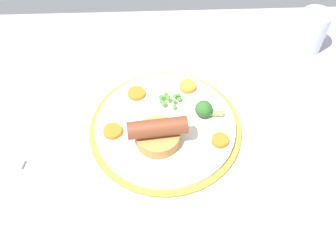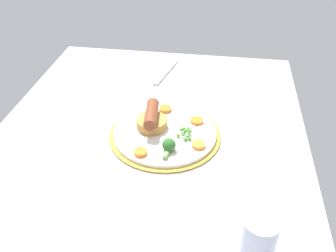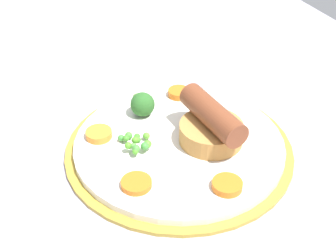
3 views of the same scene
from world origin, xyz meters
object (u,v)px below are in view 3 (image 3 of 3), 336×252
Objects in this scene: pea_pile at (136,142)px; carrot_slice_1 at (227,185)px; carrot_slice_2 at (177,93)px; dinner_plate at (179,146)px; broccoli_floret_near at (142,104)px; carrot_slice_4 at (99,134)px; carrot_slice_0 at (136,183)px; sausage_pudding at (212,126)px.

pea_pile is 12.44cm from carrot_slice_1.
carrot_slice_2 is at bearing -7.44° from carrot_slice_1.
dinner_plate is 8.36× the size of carrot_slice_1.
carrot_slice_4 is at bearing -61.38° from broccoli_floret_near.
carrot_slice_1 is 17.64cm from carrot_slice_4.
carrot_slice_4 is at bearing 62.02° from dinner_plate.
carrot_slice_1 is at bearing 172.56° from carrot_slice_2.
broccoli_floret_near is at bearing 11.64° from carrot_slice_1.
carrot_slice_2 is at bearing -46.66° from pea_pile.
dinner_plate is 8.61× the size of carrot_slice_4.
dinner_plate is 5.25× the size of broccoli_floret_near.
carrot_slice_1 is 1.11× the size of carrot_slice_2.
carrot_slice_1 is (-16.99, -3.50, -1.10)cm from broccoli_floret_near.
carrot_slice_1 is at bearing 18.74° from broccoli_floret_near.
carrot_slice_0 is at bearing 142.45° from carrot_slice_2.
sausage_pudding is 1.96× the size of broccoli_floret_near.
sausage_pudding reaches higher than carrot_slice_2.
broccoli_floret_near reaches higher than carrot_slice_4.
sausage_pudding is (-1.43, -3.64, 3.16)cm from dinner_plate.
broccoli_floret_near reaches higher than carrot_slice_2.
carrot_slice_1 is (-8.16, 2.20, -1.90)cm from sausage_pudding.
carrot_slice_0 reaches higher than dinner_plate.
carrot_slice_2 is at bearing -37.55° from carrot_slice_0.
pea_pile is at bearing -19.88° from carrot_slice_0.
pea_pile is 0.84× the size of broccoli_floret_near.
carrot_slice_1 is (-4.19, -9.00, 0.07)cm from carrot_slice_0.
carrot_slice_2 is 0.92× the size of carrot_slice_4.
broccoli_floret_near is 6.47cm from carrot_slice_2.
broccoli_floret_near is 13.98cm from carrot_slice_0.
pea_pile is 12.73cm from carrot_slice_2.
dinner_plate is 9.31× the size of carrot_slice_2.
broccoli_floret_near is 1.64× the size of carrot_slice_4.
pea_pile is at bearing 32.89° from carrot_slice_1.
carrot_slice_4 is (-2.69, 6.81, -1.07)cm from broccoli_floret_near.
broccoli_floret_near is 1.59× the size of carrot_slice_1.
pea_pile is at bearing -137.36° from carrot_slice_4.
sausage_pudding is 12.05cm from carrot_slice_0.
broccoli_floret_near reaches higher than dinner_plate.
sausage_pudding is at bearing -111.46° from dinner_plate.
sausage_pudding is 14.07cm from carrot_slice_4.
carrot_slice_2 is at bearing -7.39° from sausage_pudding.
broccoli_floret_near is at bearing 15.54° from dinner_plate.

